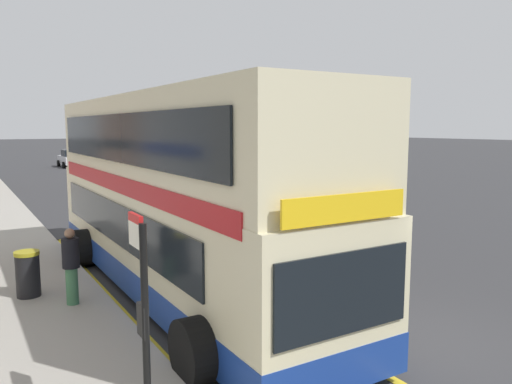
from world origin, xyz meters
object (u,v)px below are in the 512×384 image
Objects in this scene: parked_car_maroon_ahead at (162,173)px; litter_bin at (28,274)px; parked_car_white_kerbside at (71,158)px; pedestrian_further_back at (71,264)px; double_decker_bus at (174,201)px; bus_stop_sign at (143,303)px.

parked_car_maroon_ahead is 4.28× the size of litter_bin.
pedestrian_further_back reaches higher than parked_car_white_kerbside.
double_decker_bus reaches higher than litter_bin.
pedestrian_further_back is at bearing 78.28° from parked_car_white_kerbside.
pedestrian_further_back is 1.26m from litter_bin.
parked_car_white_kerbside is 1.00× the size of parked_car_maroon_ahead.
pedestrian_further_back is at bearing -54.19° from litter_bin.
bus_stop_sign reaches higher than pedestrian_further_back.
bus_stop_sign reaches higher than parked_car_white_kerbside.
double_decker_bus is at bearing 64.10° from bus_stop_sign.
double_decker_bus reaches higher than parked_car_maroon_ahead.
double_decker_bus reaches higher than bus_stop_sign.
parked_car_white_kerbside is at bearing 97.13° from parked_car_maroon_ahead.
pedestrian_further_back is at bearing -113.92° from parked_car_maroon_ahead.
parked_car_maroon_ahead is (7.07, 19.72, -1.27)m from double_decker_bus.
litter_bin is at bearing 164.28° from double_decker_bus.
parked_car_maroon_ahead is (9.46, 24.64, -0.87)m from bus_stop_sign.
parked_car_white_kerbside is (5.18, 38.35, -1.27)m from double_decker_bus.
pedestrian_further_back reaches higher than litter_bin.
bus_stop_sign is at bearing -91.02° from pedestrian_further_back.
parked_car_maroon_ahead is at bearing 95.07° from parked_car_white_kerbside.
double_decker_bus is at bearing 3.27° from pedestrian_further_back.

